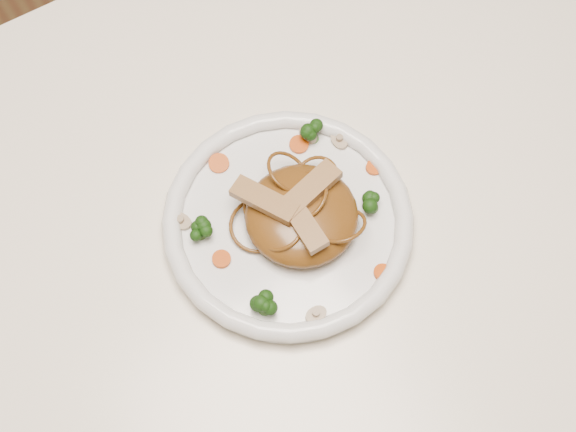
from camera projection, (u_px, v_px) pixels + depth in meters
ground at (280, 386)px, 1.54m from camera, size 4.00×4.00×0.00m
table at (276, 262)px, 0.95m from camera, size 1.20×0.80×0.75m
plate at (288, 225)px, 0.85m from camera, size 0.29×0.29×0.02m
noodle_mound at (301, 215)px, 0.83m from camera, size 0.13×0.13×0.04m
chicken_a at (309, 190)px, 0.81m from camera, size 0.08×0.04×0.01m
chicken_b at (264, 200)px, 0.81m from camera, size 0.05×0.07×0.01m
chicken_c at (303, 222)px, 0.80m from camera, size 0.02×0.07×0.01m
broccoli_0 at (313, 131)px, 0.87m from camera, size 0.03×0.03×0.03m
broccoli_1 at (199, 229)px, 0.82m from camera, size 0.02×0.02×0.03m
broccoli_2 at (265, 304)px, 0.79m from camera, size 0.03×0.03×0.03m
broccoli_3 at (373, 202)px, 0.84m from camera, size 0.03×0.03×0.03m
carrot_0 at (299, 145)px, 0.88m from camera, size 0.03×0.03×0.00m
carrot_1 at (221, 259)px, 0.82m from camera, size 0.02×0.02×0.00m
carrot_2 at (374, 167)px, 0.87m from camera, size 0.02×0.02×0.00m
carrot_3 at (219, 163)px, 0.87m from camera, size 0.03×0.03×0.00m
carrot_4 at (383, 272)px, 0.81m from camera, size 0.02×0.02×0.00m
mushroom_0 at (316, 315)px, 0.80m from camera, size 0.02×0.02×0.01m
mushroom_1 at (339, 140)px, 0.88m from camera, size 0.02×0.02×0.01m
mushroom_2 at (181, 221)px, 0.84m from camera, size 0.03×0.03×0.01m
mushroom_3 at (308, 134)px, 0.88m from camera, size 0.03×0.03×0.01m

